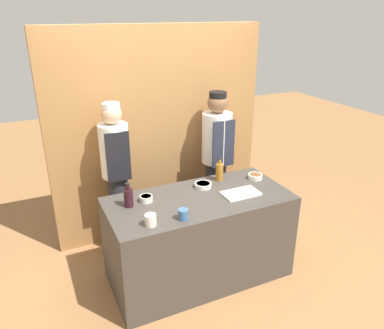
{
  "coord_description": "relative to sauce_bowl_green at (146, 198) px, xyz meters",
  "views": [
    {
      "loc": [
        -1.39,
        -2.81,
        2.53
      ],
      "look_at": [
        0.0,
        0.16,
        1.17
      ],
      "focal_mm": 35.0,
      "sensor_mm": 36.0,
      "label": 1
    }
  ],
  "objects": [
    {
      "name": "ground_plane",
      "position": [
        0.48,
        -0.15,
        -0.92
      ],
      "size": [
        14.0,
        14.0,
        0.0
      ],
      "primitive_type": "plane",
      "color": "olive"
    },
    {
      "name": "cabinet_wall",
      "position": [
        0.48,
        0.94,
        0.28
      ],
      "size": [
        2.48,
        0.18,
        2.4
      ],
      "color": "olive",
      "rests_on": "ground_plane"
    },
    {
      "name": "counter",
      "position": [
        0.48,
        -0.15,
        -0.47
      ],
      "size": [
        1.75,
        0.82,
        0.89
      ],
      "color": "#3D3833",
      "rests_on": "ground_plane"
    },
    {
      "name": "sauce_bowl_green",
      "position": [
        0.0,
        0.0,
        0.0
      ],
      "size": [
        0.12,
        0.12,
        0.06
      ],
      "color": "silver",
      "rests_on": "counter"
    },
    {
      "name": "sauce_bowl_brown",
      "position": [
        1.2,
        -0.0,
        -0.0
      ],
      "size": [
        0.15,
        0.15,
        0.05
      ],
      "color": "silver",
      "rests_on": "counter"
    },
    {
      "name": "sauce_bowl_purple",
      "position": [
        0.61,
        0.05,
        -0.01
      ],
      "size": [
        0.17,
        0.17,
        0.04
      ],
      "color": "silver",
      "rests_on": "counter"
    },
    {
      "name": "cutting_board",
      "position": [
        0.87,
        -0.25,
        -0.02
      ],
      "size": [
        0.36,
        0.21,
        0.02
      ],
      "color": "white",
      "rests_on": "counter"
    },
    {
      "name": "bottle_wine",
      "position": [
        -0.17,
        -0.02,
        0.06
      ],
      "size": [
        0.08,
        0.08,
        0.23
      ],
      "color": "black",
      "rests_on": "counter"
    },
    {
      "name": "bottle_amber",
      "position": [
        0.84,
        0.13,
        0.07
      ],
      "size": [
        0.08,
        0.08,
        0.25
      ],
      "color": "#9E661E",
      "rests_on": "counter"
    },
    {
      "name": "cup_blue",
      "position": [
        0.18,
        -0.44,
        0.02
      ],
      "size": [
        0.09,
        0.09,
        0.09
      ],
      "color": "#386093",
      "rests_on": "counter"
    },
    {
      "name": "cup_cream",
      "position": [
        -0.1,
        -0.41,
        0.02
      ],
      "size": [
        0.1,
        0.1,
        0.1
      ],
      "color": "silver",
      "rests_on": "counter"
    },
    {
      "name": "chef_left",
      "position": [
        -0.12,
        0.61,
        0.02
      ],
      "size": [
        0.3,
        0.3,
        1.69
      ],
      "color": "#28282D",
      "rests_on": "ground_plane"
    },
    {
      "name": "chef_right",
      "position": [
        1.07,
        0.61,
        0.02
      ],
      "size": [
        0.34,
        0.34,
        1.7
      ],
      "color": "#28282D",
      "rests_on": "ground_plane"
    }
  ]
}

